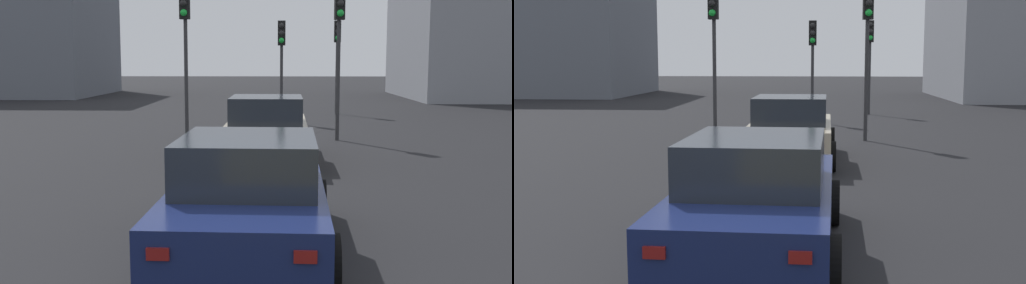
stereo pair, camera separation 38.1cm
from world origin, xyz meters
TOP-DOWN VIEW (x-y plane):
  - car_beige_lead at (8.39, -0.13)m, footprint 4.37×2.10m
  - car_navy_second at (1.50, -0.02)m, footprint 4.49×2.07m
  - traffic_light_near_left at (12.37, 2.31)m, footprint 0.33×0.30m
  - traffic_light_near_right at (20.71, -2.93)m, footprint 0.32×0.28m
  - traffic_light_far_left at (17.38, -0.55)m, footprint 0.32×0.29m
  - traffic_light_far_right at (12.07, -2.13)m, footprint 0.32×0.30m
  - building_facade_center at (34.85, 16.00)m, footprint 10.77×9.67m

SIDE VIEW (x-z plane):
  - car_navy_second at x=1.50m, z-range -0.02..1.43m
  - car_beige_lead at x=8.39m, z-range -0.02..1.48m
  - traffic_light_far_left at x=17.38m, z-range 0.83..4.57m
  - traffic_light_near_right at x=20.71m, z-range 0.87..4.81m
  - traffic_light_far_right at x=12.07m, z-range 0.94..5.28m
  - traffic_light_near_left at x=12.37m, z-range 0.95..5.33m
  - building_facade_center at x=34.85m, z-range 0.00..10.40m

